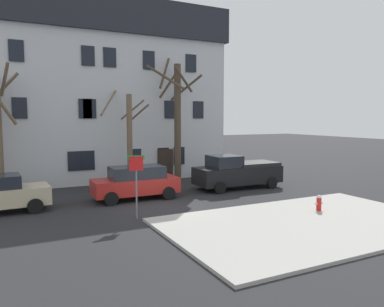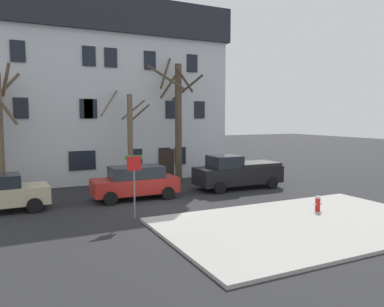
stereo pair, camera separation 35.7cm
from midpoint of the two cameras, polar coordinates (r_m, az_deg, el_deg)
name	(u,v)px [view 1 (the left image)]	position (r m, az deg, el deg)	size (l,w,h in m)	color
ground_plane	(161,208)	(17.89, -5.30, -8.29)	(120.00, 120.00, 0.00)	#262628
sidewalk_slab	(307,223)	(15.77, 16.56, -10.18)	(11.40, 6.91, 0.12)	#A8A59E
building_main	(106,93)	(28.73, -13.30, 8.99)	(15.64, 9.02, 11.96)	silver
tree_bare_far	(129,137)	(22.96, -10.06, 2.52)	(3.00, 2.26, 6.00)	brown
tree_bare_end	(177,116)	(24.28, -2.76, 5.69)	(3.85, 3.84, 8.20)	#4C3D2D
car_red_wagon	(136,182)	(19.76, -9.09, -4.35)	(4.44, 2.00, 1.73)	#AD231E
pickup_truck_black	(237,172)	(22.62, 6.45, -2.85)	(5.34, 2.29, 2.03)	black
fire_hydrant	(319,203)	(17.64, 18.29, -7.13)	(0.42, 0.22, 0.70)	red
street_sign_pole	(136,175)	(15.78, -9.16, -3.20)	(0.76, 0.07, 2.69)	slate
bicycle_leaning	(21,194)	(21.23, -25.16, -5.57)	(1.72, 0.42, 1.03)	black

